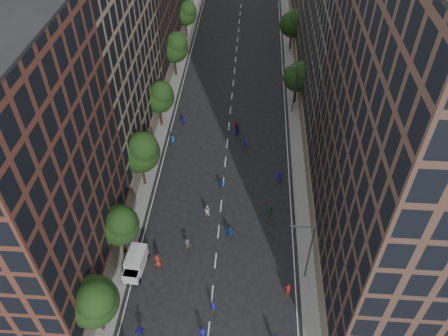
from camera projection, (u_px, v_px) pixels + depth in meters
The scene contains 34 objects.
ground at pixel (229, 128), 72.33m from camera, with size 240.00×240.00×0.00m, color black.
sidewalk_left at pixel (165, 99), 78.38m from camera, with size 4.00×105.00×0.15m, color slate.
sidewalk_right at pixel (299, 104), 77.17m from camera, with size 4.00×105.00×0.15m, color slate.
bldg_left_a at pixel (14, 179), 41.86m from camera, with size 14.00×22.00×30.00m, color #552B20.
bldg_left_b at pixel (85, 43), 58.09m from camera, with size 14.00×26.00×34.00m, color #8A765A.
bldg_right_a at pixel (416, 146), 40.84m from camera, with size 14.00×30.00×36.00m, color #4B3328.
bldg_right_b at pixel (362, 26), 63.11m from camera, with size 14.00×28.00×33.00m, color #5F5A4F.
tree_left_0 at pixel (94, 301), 42.35m from camera, with size 5.20×5.20×8.83m.
tree_left_1 at pixel (119, 224), 49.96m from camera, with size 4.80×4.80×8.21m.
tree_left_2 at pixel (141, 151), 58.19m from camera, with size 5.60×5.60×9.45m.
tree_left_3 at pixel (159, 96), 68.83m from camera, with size 5.00×5.00×8.58m.
tree_left_4 at pixel (175, 47), 80.36m from camera, with size 5.40×5.40×9.08m.
tree_left_5 at pixel (186, 13), 92.38m from camera, with size 4.80×4.80×8.33m.
tree_right_a at pixel (299, 76), 73.69m from camera, with size 5.00×5.00×8.39m.
tree_right_b at pixel (294, 23), 88.12m from camera, with size 5.20×5.20×8.83m.
streetlamp_near at pixel (308, 250), 47.78m from camera, with size 2.64×0.22×9.06m.
streetlamp_far at pixel (293, 87), 71.97m from camera, with size 2.64×0.22×9.06m.
cargo_van at pixel (135, 263), 51.21m from camera, with size 2.40×4.56×2.35m.
skater_1 at pixel (213, 307), 47.52m from camera, with size 0.58×0.38×1.58m, color #1916B6.
skater_3 at pixel (203, 333), 45.30m from camera, with size 1.05×0.60×1.62m, color #19118E.
skater_4 at pixel (140, 332), 45.33m from camera, with size 1.07×0.44×1.82m, color #16118D.
skater_5 at pixel (230, 233), 54.98m from camera, with size 1.64×0.52×1.77m, color #133F9C.
skater_6 at pixel (158, 261), 51.76m from camera, with size 0.94×0.61×1.93m, color maroon.
skater_7 at pixel (288, 290), 48.96m from camera, with size 0.67×0.44×1.84m, color maroon.
skater_8 at pixel (207, 211), 57.70m from camera, with size 0.85×0.66×1.74m, color white.
skater_9 at pixel (187, 244), 53.76m from camera, with size 1.03×0.59×1.59m, color #424348.
skater_10 at pixel (269, 211), 57.56m from camera, with size 1.08×0.45×1.85m, color #1B5B2F.
skater_11 at pixel (222, 184), 61.51m from camera, with size 1.41×0.45×1.52m, color #133E9F.
skater_12 at pixel (279, 176), 62.50m from camera, with size 0.88×0.57×1.80m, color #191294.
skater_13 at pixel (173, 140), 68.44m from camera, with size 0.67×0.44×1.83m, color #1452A9.
skater_14 at pixel (237, 131), 70.30m from camera, with size 0.84×0.65×1.73m, color #151292.
skater_15 at pixel (245, 144), 68.03m from camera, with size 1.00×0.58×1.56m, color #13219C.
skater_16 at pixel (184, 121), 72.07m from camera, with size 1.10×0.46×1.88m, color #1428A9.
skater_17 at pixel (236, 126), 71.32m from camera, with size 1.53×0.49×1.65m, color maroon.
Camera 1 is at (3.16, -17.58, 44.18)m, focal length 35.00 mm.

